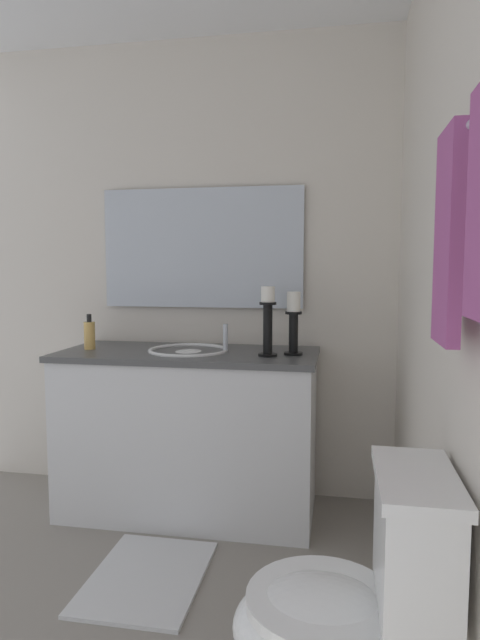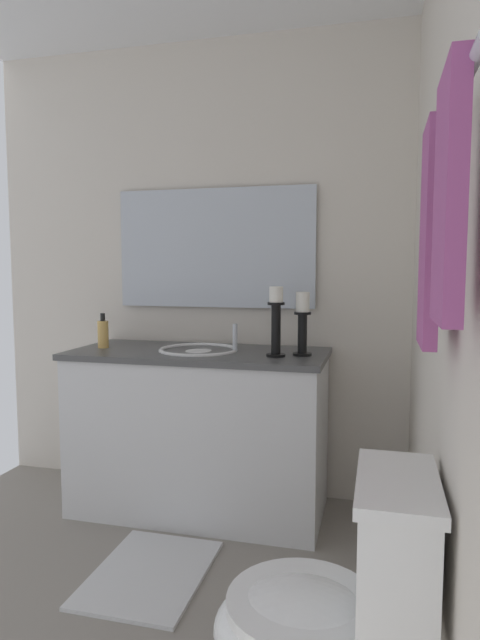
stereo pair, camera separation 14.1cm
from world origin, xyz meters
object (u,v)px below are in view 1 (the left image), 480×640
Objects in this scene: soap_bottle at (90,335)px; mirror at (202,248)px; towel_near_vanity at (448,238)px; candle_holder_short at (268,319)px; sink_basin at (189,359)px; bath_mat at (147,577)px; candle_holder_tall at (294,321)px; vanity_cabinet at (189,432)px; toilet at (349,617)px; towel_bar at (480,115)px.

mirror is at bearing 120.92° from soap_bottle.
candle_holder_short is at bearing -154.41° from towel_near_vanity.
mirror reaches higher than sink_basin.
candle_holder_tall is at bearing 139.22° from bath_mat.
candle_holder_short reaches higher than sink_basin.
vanity_cabinet is at bearing -91.84° from candle_holder_tall.
mirror is 6.11× the size of soap_bottle.
toilet is 1.09× the size of towel_bar.
mirror reaches higher than vanity_cabinet.
towel_near_vanity is at bearing 50.22° from soap_bottle.
vanity_cabinet is 4.28× the size of candle_holder_tall.
vanity_cabinet is at bearing -145.31° from towel_bar.
sink_basin is at bearing -148.62° from toilet.
candle_holder_short is at bearing -156.65° from towel_bar.
candle_holder_tall is 1.27m from bath_mat.
mirror is 1.62m from bath_mat.
mirror is 2.25× the size of towel_near_vanity.
candle_holder_short is 1.20m from bath_mat.
candle_holder_short is 1.82× the size of soap_bottle.
toilet is (1.24, 1.29, -0.53)m from soap_bottle.
soap_bottle is at bearing -86.97° from sink_basin.
vanity_cabinet is 0.78m from candle_holder_tall.
toilet is at bearing 11.32° from candle_holder_tall.
toilet is (1.19, 0.37, -0.63)m from candle_holder_short.
mirror is 3.35× the size of candle_holder_short.
sink_basin is at bearing 0.20° from mirror.
candle_holder_short is at bearing 143.16° from bath_mat.
vanity_cabinet is at bearing -90.00° from sink_basin.
towel_near_vanity reaches higher than sink_basin.
towel_near_vanity reaches higher than toilet.
vanity_cabinet is 0.97m from mirror.
bath_mat is (0.55, -0.41, -0.99)m from candle_holder_short.
toilet is at bearing 46.03° from soap_bottle.
soap_bottle is (0.03, -0.51, 0.11)m from sink_basin.
sink_basin is 1.90m from towel_bar.
candle_holder_short is (0.36, 0.41, -0.35)m from mirror.
candle_holder_tall is (0.02, 0.52, 0.20)m from sink_basin.
candle_holder_tall is at bearing -160.04° from towel_near_vanity.
vanity_cabinet is 0.72m from candle_holder_short.
soap_bottle is 1.87m from toilet.
candle_holder_tall is 0.50× the size of bath_mat.
towel_bar is at bearing 30.09° from mirror.
toilet is (1.27, 0.78, -0.05)m from vanity_cabinet.
toilet is at bearing 17.08° from candle_holder_short.
towel_bar is (0.17, 0.22, 1.17)m from toilet.
candle_holder_short is at bearing -61.80° from candle_holder_tall.
vanity_cabinet is 0.37m from sink_basin.
bath_mat is at bearing 40.62° from soap_bottle.
mirror reaches higher than candle_holder_tall.
sink_basin is at bearing -142.38° from towel_near_vanity.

